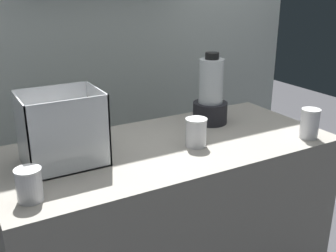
% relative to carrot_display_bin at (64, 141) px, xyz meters
% --- Properties ---
extents(counter, '(1.40, 0.64, 0.90)m').
position_rel_carrot_display_bin_xyz_m(counter, '(0.42, -0.03, -0.53)').
color(counter, '#9E998E').
rests_on(counter, ground_plane).
extents(back_wall_unit, '(2.60, 0.24, 2.50)m').
position_rel_carrot_display_bin_xyz_m(back_wall_unit, '(0.42, 0.73, 0.28)').
color(back_wall_unit, silver).
rests_on(back_wall_unit, ground_plane).
extents(carrot_display_bin, '(0.29, 0.23, 0.27)m').
position_rel_carrot_display_bin_xyz_m(carrot_display_bin, '(0.00, 0.00, 0.00)').
color(carrot_display_bin, white).
rests_on(carrot_display_bin, counter).
extents(blender_pitcher, '(0.16, 0.16, 0.34)m').
position_rel_carrot_display_bin_xyz_m(blender_pitcher, '(0.73, 0.11, 0.05)').
color(blender_pitcher, black).
rests_on(blender_pitcher, counter).
extents(juice_cup_orange_far_left, '(0.08, 0.08, 0.11)m').
position_rel_carrot_display_bin_xyz_m(juice_cup_orange_far_left, '(-0.17, -0.22, -0.04)').
color(juice_cup_orange_far_left, white).
rests_on(juice_cup_orange_far_left, counter).
extents(juice_cup_orange_left, '(0.09, 0.09, 0.12)m').
position_rel_carrot_display_bin_xyz_m(juice_cup_orange_left, '(0.51, -0.10, -0.03)').
color(juice_cup_orange_left, white).
rests_on(juice_cup_orange_left, counter).
extents(juice_cup_pomegranate_middle, '(0.08, 0.08, 0.13)m').
position_rel_carrot_display_bin_xyz_m(juice_cup_pomegranate_middle, '(0.99, -0.27, -0.02)').
color(juice_cup_pomegranate_middle, white).
rests_on(juice_cup_pomegranate_middle, counter).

